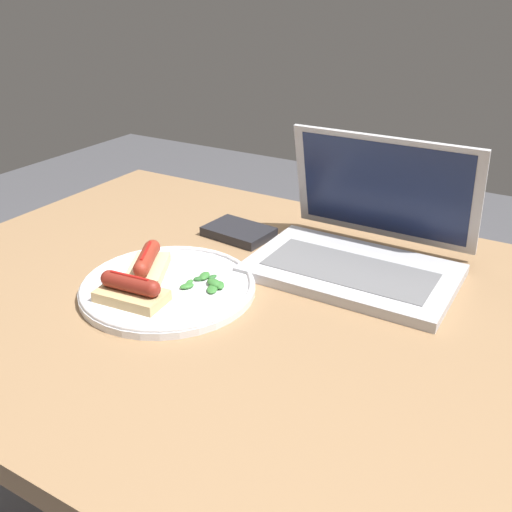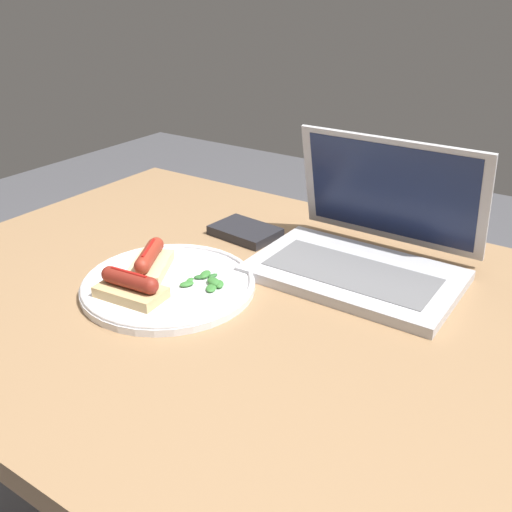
{
  "view_description": "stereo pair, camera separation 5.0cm",
  "coord_description": "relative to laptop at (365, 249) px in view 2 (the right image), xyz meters",
  "views": [
    {
      "loc": [
        0.45,
        -0.68,
        1.22
      ],
      "look_at": [
        0.03,
        0.03,
        0.81
      ],
      "focal_mm": 40.0,
      "sensor_mm": 36.0,
      "label": 1
    },
    {
      "loc": [
        0.49,
        -0.66,
        1.22
      ],
      "look_at": [
        0.03,
        0.03,
        0.81
      ],
      "focal_mm": 40.0,
      "sensor_mm": 36.0,
      "label": 2
    }
  ],
  "objects": [
    {
      "name": "external_drive",
      "position": [
        -0.26,
        0.01,
        -0.03
      ],
      "size": [
        0.14,
        0.1,
        0.02
      ],
      "rotation": [
        0.0,
        0.0,
        -0.1
      ],
      "color": "#232328",
      "rests_on": "desk"
    },
    {
      "name": "sausage_toast_left",
      "position": [
        -0.25,
        -0.31,
        -0.01
      ],
      "size": [
        0.11,
        0.07,
        0.05
      ],
      "rotation": [
        0.0,
        0.0,
        0.1
      ],
      "color": "tan",
      "rests_on": "plate"
    },
    {
      "name": "laptop",
      "position": [
        0.0,
        0.0,
        0.0
      ],
      "size": [
        0.35,
        0.27,
        0.22
      ],
      "color": "#B7B7BC",
      "rests_on": "desk"
    },
    {
      "name": "sausage_toast_middle",
      "position": [
        -0.29,
        -0.23,
        -0.01
      ],
      "size": [
        0.1,
        0.12,
        0.05
      ],
      "rotation": [
        0.0,
        0.0,
        5.2
      ],
      "color": "#D6B784",
      "rests_on": "plate"
    },
    {
      "name": "desk",
      "position": [
        -0.14,
        -0.19,
        -0.11
      ],
      "size": [
        1.17,
        0.87,
        0.75
      ],
      "color": "#93704C",
      "rests_on": "ground_plane"
    },
    {
      "name": "plate",
      "position": [
        -0.24,
        -0.24,
        -0.03
      ],
      "size": [
        0.29,
        0.29,
        0.02
      ],
      "color": "silver",
      "rests_on": "desk"
    },
    {
      "name": "salad_pile",
      "position": [
        -0.18,
        -0.21,
        -0.03
      ],
      "size": [
        0.07,
        0.07,
        0.01
      ],
      "color": "#387A33",
      "rests_on": "plate"
    }
  ]
}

